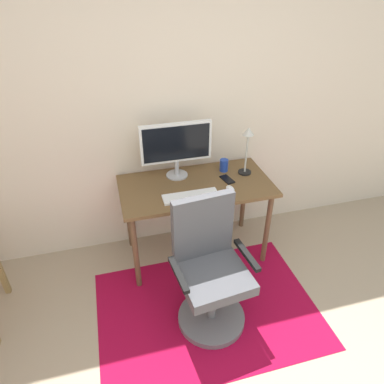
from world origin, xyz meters
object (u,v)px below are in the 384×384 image
at_px(computer_mouse, 230,189).
at_px(cell_phone, 227,179).
at_px(keyboard, 191,196).
at_px(desk, 196,193).
at_px(monitor, 176,145).
at_px(desk_lamp, 247,144).
at_px(coffee_cup, 224,165).
at_px(office_chair, 210,275).

bearing_deg(computer_mouse, cell_phone, 77.86).
bearing_deg(keyboard, computer_mouse, 0.86).
height_order(keyboard, cell_phone, keyboard).
xyz_separation_m(keyboard, computer_mouse, (0.32, 0.00, 0.01)).
bearing_deg(desk, cell_phone, -0.16).
xyz_separation_m(monitor, desk_lamp, (0.57, -0.11, -0.01)).
distance_m(desk, cell_phone, 0.28).
distance_m(keyboard, coffee_cup, 0.50).
bearing_deg(monitor, computer_mouse, -44.23).
relative_size(desk, monitor, 2.13).
distance_m(monitor, cell_phone, 0.51).
bearing_deg(office_chair, desk_lamp, 48.31).
height_order(monitor, coffee_cup, monitor).
distance_m(coffee_cup, cell_phone, 0.16).
distance_m(keyboard, computer_mouse, 0.32).
bearing_deg(cell_phone, desk, 167.60).
bearing_deg(office_chair, monitor, 85.79).
distance_m(computer_mouse, office_chair, 0.70).
xyz_separation_m(desk, computer_mouse, (0.23, -0.16, 0.10)).
bearing_deg(office_chair, coffee_cup, 59.50).
relative_size(monitor, cell_phone, 4.13).
bearing_deg(desk_lamp, desk, -171.17).
relative_size(computer_mouse, cell_phone, 0.74).
xyz_separation_m(monitor, coffee_cup, (0.41, -0.02, -0.23)).
xyz_separation_m(computer_mouse, desk_lamp, (0.22, 0.23, 0.26)).
bearing_deg(desk_lamp, computer_mouse, -132.93).
bearing_deg(computer_mouse, monitor, 135.77).
xyz_separation_m(monitor, cell_phone, (0.38, -0.18, -0.28)).
distance_m(monitor, keyboard, 0.44).
bearing_deg(cell_phone, coffee_cup, 69.12).
height_order(desk, cell_phone, cell_phone).
bearing_deg(desk, desk_lamp, 8.83).
distance_m(coffee_cup, desk_lamp, 0.28).
xyz_separation_m(coffee_cup, cell_phone, (-0.02, -0.15, -0.05)).
distance_m(desk, computer_mouse, 0.30).
height_order(monitor, cell_phone, monitor).
bearing_deg(desk_lamp, coffee_cup, 152.43).
bearing_deg(computer_mouse, coffee_cup, 79.55).
bearing_deg(keyboard, desk, 62.63).
distance_m(desk, desk_lamp, 0.58).
bearing_deg(coffee_cup, desk, -152.28).
relative_size(computer_mouse, office_chair, 0.11).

